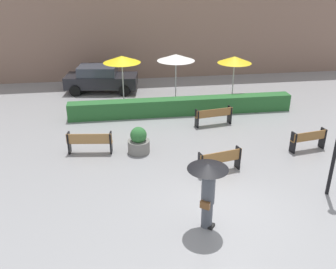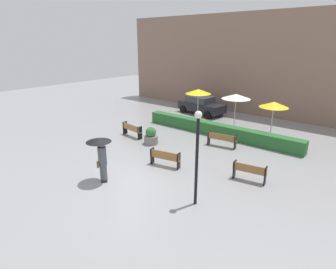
{
  "view_description": "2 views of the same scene",
  "coord_description": "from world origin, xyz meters",
  "px_view_note": "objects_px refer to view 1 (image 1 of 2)",
  "views": [
    {
      "loc": [
        -2.97,
        -9.05,
        6.83
      ],
      "look_at": [
        -1.11,
        3.55,
        1.11
      ],
      "focal_mm": 39.74,
      "sensor_mm": 36.0,
      "label": 1
    },
    {
      "loc": [
        8.86,
        -7.59,
        6.14
      ],
      "look_at": [
        -0.11,
        3.56,
        1.28
      ],
      "focal_mm": 29.36,
      "sensor_mm": 36.0,
      "label": 2
    }
  ],
  "objects_px": {
    "pedestrian_with_umbrella": "(208,184)",
    "parked_car": "(101,78)",
    "planter_pot": "(139,142)",
    "bench_far_left": "(90,141)",
    "bench_far_right": "(309,139)",
    "patio_umbrella_yellow": "(122,59)",
    "bench_mid_center": "(220,160)",
    "patio_umbrella_white": "(176,58)",
    "patio_umbrella_yellow_far": "(235,60)",
    "bench_back_row": "(214,115)"
  },
  "relations": [
    {
      "from": "bench_back_row",
      "to": "planter_pot",
      "type": "xyz_separation_m",
      "value": [
        -3.71,
        -2.34,
        -0.04
      ]
    },
    {
      "from": "bench_back_row",
      "to": "pedestrian_with_umbrella",
      "type": "distance_m",
      "value": 7.72
    },
    {
      "from": "planter_pot",
      "to": "patio_umbrella_yellow",
      "type": "relative_size",
      "value": 0.41
    },
    {
      "from": "bench_far_left",
      "to": "pedestrian_with_umbrella",
      "type": "xyz_separation_m",
      "value": [
        3.48,
        -5.23,
        0.9
      ]
    },
    {
      "from": "bench_far_right",
      "to": "patio_umbrella_yellow_far",
      "type": "height_order",
      "value": "patio_umbrella_yellow_far"
    },
    {
      "from": "patio_umbrella_yellow",
      "to": "patio_umbrella_white",
      "type": "relative_size",
      "value": 1.04
    },
    {
      "from": "bench_mid_center",
      "to": "planter_pot",
      "type": "distance_m",
      "value": 3.44
    },
    {
      "from": "bench_back_row",
      "to": "patio_umbrella_white",
      "type": "bearing_deg",
      "value": 105.74
    },
    {
      "from": "bench_mid_center",
      "to": "parked_car",
      "type": "bearing_deg",
      "value": 112.93
    },
    {
      "from": "bench_back_row",
      "to": "bench_mid_center",
      "type": "relative_size",
      "value": 1.1
    },
    {
      "from": "bench_back_row",
      "to": "bench_mid_center",
      "type": "height_order",
      "value": "bench_mid_center"
    },
    {
      "from": "pedestrian_with_umbrella",
      "to": "patio_umbrella_yellow_far",
      "type": "relative_size",
      "value": 0.83
    },
    {
      "from": "bench_mid_center",
      "to": "planter_pot",
      "type": "height_order",
      "value": "planter_pot"
    },
    {
      "from": "bench_far_right",
      "to": "patio_umbrella_yellow_far",
      "type": "xyz_separation_m",
      "value": [
        -1.24,
        6.3,
        1.83
      ]
    },
    {
      "from": "bench_far_right",
      "to": "pedestrian_with_umbrella",
      "type": "relative_size",
      "value": 0.74
    },
    {
      "from": "bench_far_left",
      "to": "patio_umbrella_white",
      "type": "relative_size",
      "value": 0.71
    },
    {
      "from": "planter_pot",
      "to": "bench_far_left",
      "type": "bearing_deg",
      "value": 173.76
    },
    {
      "from": "pedestrian_with_umbrella",
      "to": "planter_pot",
      "type": "bearing_deg",
      "value": 107.13
    },
    {
      "from": "bench_mid_center",
      "to": "patio_umbrella_yellow_far",
      "type": "distance_m",
      "value": 8.21
    },
    {
      "from": "bench_far_left",
      "to": "bench_mid_center",
      "type": "height_order",
      "value": "bench_far_left"
    },
    {
      "from": "patio_umbrella_yellow_far",
      "to": "pedestrian_with_umbrella",
      "type": "bearing_deg",
      "value": -111.03
    },
    {
      "from": "bench_back_row",
      "to": "bench_far_right",
      "type": "height_order",
      "value": "bench_far_right"
    },
    {
      "from": "parked_car",
      "to": "bench_far_left",
      "type": "bearing_deg",
      "value": -92.12
    },
    {
      "from": "bench_far_right",
      "to": "planter_pot",
      "type": "distance_m",
      "value": 6.88
    },
    {
      "from": "patio_umbrella_white",
      "to": "patio_umbrella_yellow_far",
      "type": "height_order",
      "value": "patio_umbrella_white"
    },
    {
      "from": "bench_far_left",
      "to": "parked_car",
      "type": "xyz_separation_m",
      "value": [
        0.3,
        8.22,
        0.29
      ]
    },
    {
      "from": "pedestrian_with_umbrella",
      "to": "parked_car",
      "type": "relative_size",
      "value": 0.48
    },
    {
      "from": "bench_mid_center",
      "to": "bench_far_right",
      "type": "height_order",
      "value": "bench_far_right"
    },
    {
      "from": "bench_mid_center",
      "to": "patio_umbrella_yellow_far",
      "type": "xyz_separation_m",
      "value": [
        2.8,
        7.49,
        1.84
      ]
    },
    {
      "from": "planter_pot",
      "to": "patio_umbrella_yellow_far",
      "type": "height_order",
      "value": "patio_umbrella_yellow_far"
    },
    {
      "from": "bench_far_left",
      "to": "bench_mid_center",
      "type": "distance_m",
      "value": 5.22
    },
    {
      "from": "bench_mid_center",
      "to": "patio_umbrella_white",
      "type": "relative_size",
      "value": 0.65
    },
    {
      "from": "patio_umbrella_white",
      "to": "parked_car",
      "type": "xyz_separation_m",
      "value": [
        -4.19,
        2.04,
        -1.56
      ]
    },
    {
      "from": "bench_mid_center",
      "to": "bench_far_right",
      "type": "distance_m",
      "value": 4.21
    },
    {
      "from": "bench_back_row",
      "to": "patio_umbrella_yellow",
      "type": "bearing_deg",
      "value": 138.66
    },
    {
      "from": "pedestrian_with_umbrella",
      "to": "planter_pot",
      "type": "distance_m",
      "value": 5.34
    },
    {
      "from": "pedestrian_with_umbrella",
      "to": "patio_umbrella_yellow",
      "type": "xyz_separation_m",
      "value": [
        -1.92,
        10.95,
        1.04
      ]
    },
    {
      "from": "bench_back_row",
      "to": "patio_umbrella_yellow",
      "type": "relative_size",
      "value": 0.69
    },
    {
      "from": "patio_umbrella_yellow",
      "to": "patio_umbrella_yellow_far",
      "type": "height_order",
      "value": "patio_umbrella_yellow"
    },
    {
      "from": "bench_back_row",
      "to": "patio_umbrella_white",
      "type": "relative_size",
      "value": 0.72
    },
    {
      "from": "pedestrian_with_umbrella",
      "to": "patio_umbrella_yellow",
      "type": "relative_size",
      "value": 0.79
    },
    {
      "from": "planter_pot",
      "to": "pedestrian_with_umbrella",
      "type": "bearing_deg",
      "value": -72.87
    },
    {
      "from": "bench_far_right",
      "to": "patio_umbrella_white",
      "type": "height_order",
      "value": "patio_umbrella_white"
    },
    {
      "from": "bench_far_right",
      "to": "patio_umbrella_white",
      "type": "xyz_separation_m",
      "value": [
        -4.26,
        7.21,
        1.86
      ]
    },
    {
      "from": "bench_far_left",
      "to": "parked_car",
      "type": "distance_m",
      "value": 8.23
    },
    {
      "from": "patio_umbrella_yellow",
      "to": "patio_umbrella_white",
      "type": "height_order",
      "value": "patio_umbrella_yellow"
    },
    {
      "from": "bench_far_right",
      "to": "planter_pot",
      "type": "bearing_deg",
      "value": 173.2
    },
    {
      "from": "bench_far_left",
      "to": "patio_umbrella_yellow_far",
      "type": "relative_size",
      "value": 0.71
    },
    {
      "from": "bench_far_right",
      "to": "patio_umbrella_yellow",
      "type": "height_order",
      "value": "patio_umbrella_yellow"
    },
    {
      "from": "bench_far_left",
      "to": "planter_pot",
      "type": "distance_m",
      "value": 1.95
    }
  ]
}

